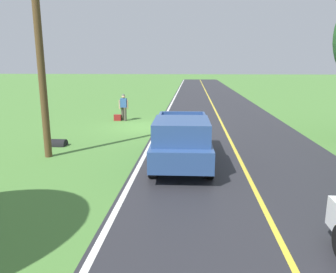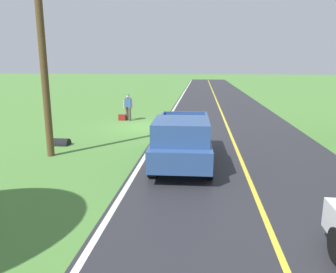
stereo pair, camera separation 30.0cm
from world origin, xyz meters
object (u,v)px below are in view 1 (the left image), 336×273
Objects in this scene: suitcase_carried at (118,118)px; utility_pole_roadside at (41,67)px; hitchhiker_walking at (124,106)px; pickup_truck_passing at (182,139)px.

suitcase_carried is 0.07× the size of utility_pole_roadside.
hitchhiker_walking is 0.89m from suitcase_carried.
hitchhiker_walking is at bearing -66.14° from pickup_truck_passing.
pickup_truck_passing is 5.96m from utility_pole_roadside.
pickup_truck_passing reaches higher than suitcase_carried.
suitcase_carried is 9.13m from utility_pole_roadside.
pickup_truck_passing is (-4.48, 9.10, 0.77)m from suitcase_carried.
utility_pole_roadside reaches higher than suitcase_carried.
hitchhiker_walking is at bearing -98.57° from utility_pole_roadside.
hitchhiker_walking is at bearing 100.86° from suitcase_carried.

